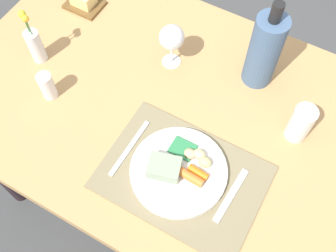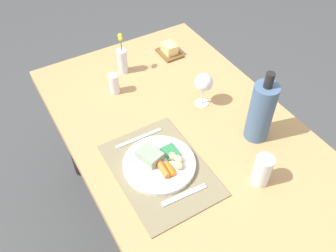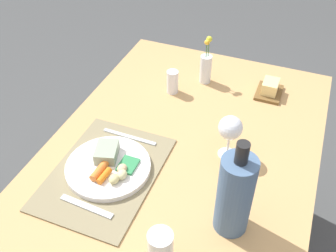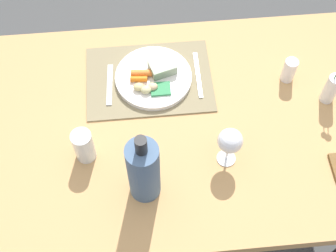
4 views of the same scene
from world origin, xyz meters
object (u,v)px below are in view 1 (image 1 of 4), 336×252
object	(u,v)px
dining_table	(189,130)
butter_dish	(84,1)
wine_glass	(172,38)
knife	(231,195)
flower_vase	(35,44)
water_tumbler	(300,125)
cooler_bottle	(264,50)
fork	(129,148)
salt_shaker	(47,86)
dinner_plate	(178,170)

from	to	relation	value
dining_table	butter_dish	distance (m)	0.61
wine_glass	butter_dish	xyz separation A→B (m)	(-0.40, 0.07, -0.09)
knife	flower_vase	bearing A→B (deg)	173.82
wine_glass	flower_vase	distance (m)	0.44
water_tumbler	cooler_bottle	size ratio (longest dim) A/B	0.40
dining_table	water_tumbler	size ratio (longest dim) A/B	12.00
fork	butter_dish	xyz separation A→B (m)	(-0.45, 0.41, 0.02)
wine_glass	salt_shaker	distance (m)	0.41
water_tumbler	flower_vase	world-z (taller)	flower_vase
dinner_plate	dining_table	bearing A→B (deg)	107.98
water_tumbler	butter_dish	distance (m)	0.87
butter_dish	cooler_bottle	xyz separation A→B (m)	(0.67, 0.01, 0.11)
dining_table	salt_shaker	distance (m)	0.47
knife	fork	bearing A→B (deg)	-174.15
dining_table	butter_dish	bearing A→B (deg)	158.16
dining_table	salt_shaker	world-z (taller)	salt_shaker
butter_dish	cooler_bottle	world-z (taller)	cooler_bottle
knife	cooler_bottle	xyz separation A→B (m)	(-0.10, 0.41, 0.13)
dining_table	wine_glass	bearing A→B (deg)	134.70
cooler_bottle	dining_table	bearing A→B (deg)	-117.16
dining_table	fork	size ratio (longest dim) A/B	7.64
dinner_plate	butter_dish	distance (m)	0.73
dining_table	salt_shaker	xyz separation A→B (m)	(-0.42, -0.15, 0.15)
salt_shaker	knife	bearing A→B (deg)	-2.33
water_tumbler	knife	bearing A→B (deg)	-107.18
knife	wine_glass	size ratio (longest dim) A/B	1.10
dinner_plate	water_tumbler	xyz separation A→B (m)	(0.24, 0.28, 0.03)
water_tumbler	butter_dish	world-z (taller)	water_tumbler
dining_table	water_tumbler	world-z (taller)	water_tumbler
dining_table	dinner_plate	xyz separation A→B (m)	(0.06, -0.19, 0.12)
flower_vase	cooler_bottle	distance (m)	0.72
dinner_plate	fork	world-z (taller)	dinner_plate
fork	water_tumbler	size ratio (longest dim) A/B	1.57
water_tumbler	fork	bearing A→B (deg)	-144.71
knife	flower_vase	size ratio (longest dim) A/B	0.85
dinner_plate	cooler_bottle	size ratio (longest dim) A/B	0.87
dining_table	knife	world-z (taller)	knife
dining_table	cooler_bottle	bearing A→B (deg)	62.84
flower_vase	cooler_bottle	xyz separation A→B (m)	(0.66, 0.28, 0.06)
flower_vase	salt_shaker	world-z (taller)	flower_vase
flower_vase	butter_dish	world-z (taller)	flower_vase
wine_glass	flower_vase	xyz separation A→B (m)	(-0.39, -0.20, -0.05)
flower_vase	cooler_bottle	world-z (taller)	cooler_bottle
dinner_plate	salt_shaker	bearing A→B (deg)	175.69
butter_dish	knife	bearing A→B (deg)	-27.21
flower_vase	dining_table	bearing A→B (deg)	5.15
butter_dish	cooler_bottle	size ratio (longest dim) A/B	0.41
fork	water_tumbler	distance (m)	0.50
dinner_plate	wine_glass	size ratio (longest dim) A/B	1.71
flower_vase	butter_dish	size ratio (longest dim) A/B	1.61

